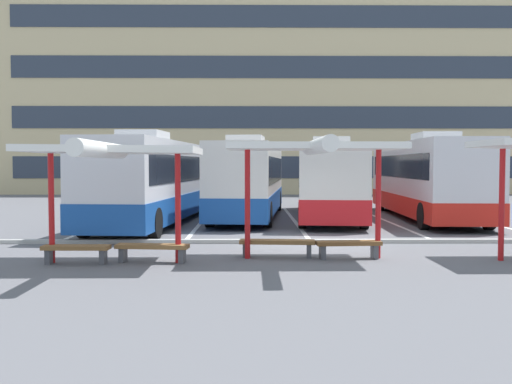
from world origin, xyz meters
The scene contains 18 objects.
ground_plane centered at (0.00, 0.00, 0.00)m, with size 160.00×160.00×0.00m, color slate.
terminal_building centered at (0.02, 37.51, 9.88)m, with size 44.73×15.67×22.50m.
coach_bus_0 centered at (-5.72, 6.41, 1.67)m, with size 3.64×12.66×3.64m.
coach_bus_1 centered at (-1.91, 9.24, 1.65)m, with size 3.54×11.81×3.60m.
coach_bus_2 centered at (1.67, 9.19, 1.61)m, with size 3.75×12.64×3.53m.
coach_bus_3 centered at (5.89, 8.78, 1.72)m, with size 3.15×12.49×3.71m.
lane_stripe_0 centered at (-7.80, 7.79, 0.00)m, with size 0.16×14.00×0.01m, color white.
lane_stripe_1 centered at (-3.90, 7.79, 0.00)m, with size 0.16×14.00×0.01m, color white.
lane_stripe_2 centered at (0.00, 7.79, 0.00)m, with size 0.16×14.00×0.01m, color white.
lane_stripe_3 centered at (3.90, 7.79, 0.00)m, with size 0.16×14.00×0.01m, color white.
lane_stripe_4 centered at (7.80, 7.79, 0.00)m, with size 0.16×14.00×0.01m, color white.
waiting_shelter_0 centered at (-5.17, -3.28, 2.68)m, with size 4.06×4.69×2.89m.
bench_0 centered at (-6.07, -3.17, 0.33)m, with size 1.61×0.45×0.45m.
bench_1 centered at (-4.27, -3.00, 0.34)m, with size 1.81×0.62×0.45m.
waiting_shelter_1 centered at (-0.29, -2.63, 2.77)m, with size 4.33×4.53×3.00m.
bench_2 centered at (-1.19, -2.19, 0.34)m, with size 1.96×0.58×0.45m.
bench_3 centered at (0.61, -2.46, 0.33)m, with size 1.67×0.55×0.45m.
platform_kerb centered at (0.00, 0.52, 0.06)m, with size 44.00×0.24×0.12m, color #ADADA8.
Camera 1 is at (-1.90, -17.41, 2.39)m, focal length 41.75 mm.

